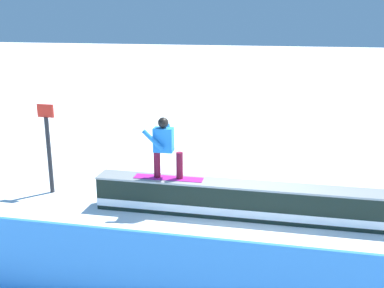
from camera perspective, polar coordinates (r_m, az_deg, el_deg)
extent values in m
plane|color=white|center=(9.59, 5.95, -9.10)|extent=(120.00, 120.00, 0.00)
cube|color=black|center=(9.45, 6.01, -7.18)|extent=(6.11, 0.72, 0.70)
cube|color=white|center=(9.52, 5.98, -8.15)|extent=(6.12, 0.73, 0.17)
cube|color=gray|center=(9.31, 6.07, -5.10)|extent=(6.11, 0.78, 0.04)
cube|color=#C82097|center=(9.56, -2.99, -4.30)|extent=(1.48, 0.37, 0.01)
cylinder|color=maroon|center=(9.52, -4.43, -2.55)|extent=(0.15, 0.15, 0.57)
cylinder|color=maroon|center=(9.41, -1.58, -2.73)|extent=(0.15, 0.15, 0.57)
cube|color=#2783DC|center=(9.33, -3.62, 0.53)|extent=(0.41, 0.26, 0.50)
sphere|color=black|center=(9.24, -3.66, 2.70)|extent=(0.22, 0.22, 0.22)
cylinder|color=#2783DC|center=(9.22, -4.96, 0.47)|extent=(0.46, 0.12, 0.45)
cylinder|color=#2783DC|center=(9.45, -2.79, 0.91)|extent=(0.20, 0.10, 0.56)
cube|color=#3180DD|center=(6.28, 1.34, -16.83)|extent=(9.69, 0.42, 1.26)
cylinder|color=#262628|center=(11.02, -17.56, -1.39)|extent=(0.10, 0.10, 1.82)
cube|color=red|center=(10.77, -18.02, 4.01)|extent=(0.40, 0.04, 0.30)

